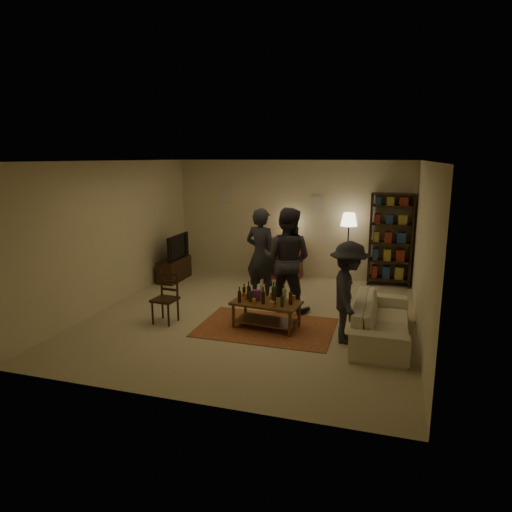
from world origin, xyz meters
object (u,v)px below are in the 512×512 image
at_px(dresser, 280,258).
at_px(bookshelf, 390,239).
at_px(person_by_sofa, 348,293).
at_px(tv_stand, 174,264).
at_px(floor_lamp, 349,224).
at_px(person_right, 287,260).
at_px(person_left, 261,255).
at_px(sofa, 382,320).
at_px(dining_chair, 166,296).
at_px(coffee_table, 266,304).

bearing_deg(dresser, bookshelf, 1.57).
bearing_deg(person_by_sofa, tv_stand, 51.36).
bearing_deg(tv_stand, floor_lamp, 12.60).
relative_size(bookshelf, person_right, 1.06).
relative_size(floor_lamp, person_left, 0.87).
distance_m(tv_stand, dresser, 2.43).
bearing_deg(person_by_sofa, sofa, -69.94).
bearing_deg(dining_chair, dresser, 75.53).
distance_m(coffee_table, sofa, 1.84).
xyz_separation_m(floor_lamp, sofa, (0.84, -3.05, -1.03)).
height_order(dining_chair, floor_lamp, floor_lamp).
bearing_deg(floor_lamp, person_right, -112.17).
height_order(dresser, person_by_sofa, person_by_sofa).
height_order(dining_chair, tv_stand, tv_stand).
relative_size(dresser, person_right, 0.72).
height_order(floor_lamp, sofa, floor_lamp).
xyz_separation_m(dining_chair, tv_stand, (-1.12, 2.49, -0.07)).
xyz_separation_m(dining_chair, person_right, (1.81, 1.19, 0.49)).
height_order(coffee_table, person_by_sofa, person_by_sofa).
relative_size(sofa, person_by_sofa, 1.34).
bearing_deg(person_by_sofa, dining_chair, 82.52).
distance_m(bookshelf, floor_lamp, 0.95).
relative_size(dining_chair, dresser, 0.65).
distance_m(person_left, person_right, 0.74).
distance_m(sofa, person_by_sofa, 0.74).
relative_size(person_left, person_right, 0.96).
height_order(dining_chair, person_by_sofa, person_by_sofa).
relative_size(coffee_table, person_by_sofa, 0.74).
bearing_deg(sofa, dining_chair, 94.65).
height_order(dining_chair, dresser, dresser).
bearing_deg(sofa, floor_lamp, 15.45).
bearing_deg(person_right, dresser, -66.43).
xyz_separation_m(dining_chair, floor_lamp, (2.69, 3.34, 0.87)).
distance_m(coffee_table, tv_stand, 3.61).
xyz_separation_m(bookshelf, person_by_sofa, (-0.55, -3.45, -0.26)).
height_order(tv_stand, person_right, person_right).
bearing_deg(floor_lamp, dining_chair, -128.84).
bearing_deg(floor_lamp, sofa, -74.55).
xyz_separation_m(sofa, person_left, (-2.33, 1.33, 0.61)).
height_order(floor_lamp, person_left, person_left).
bearing_deg(tv_stand, dresser, 22.07).
xyz_separation_m(coffee_table, bookshelf, (1.88, 3.25, 0.63)).
bearing_deg(person_left, tv_stand, -5.09).
distance_m(floor_lamp, person_right, 2.35).
distance_m(bookshelf, sofa, 3.26).
bearing_deg(sofa, tv_stand, 64.66).
bearing_deg(person_left, person_by_sofa, 154.43).
relative_size(tv_stand, person_right, 0.56).
bearing_deg(person_left, dresser, -72.31).
height_order(sofa, person_by_sofa, person_by_sofa).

